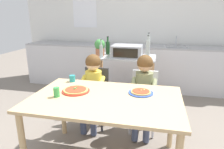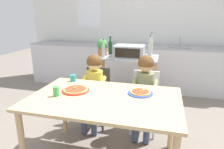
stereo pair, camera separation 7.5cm
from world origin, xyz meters
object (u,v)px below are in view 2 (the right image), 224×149
(dining_chair_right, at_px, (145,97))
(bottle_slim_sauce, at_px, (110,47))
(child_in_yellow_shirt, at_px, (93,82))
(bottle_clear_vinegar, at_px, (150,50))
(drinking_cup_teal, at_px, (73,78))
(toaster_oven, at_px, (129,51))
(pizza_plate_blue_rimmed, at_px, (140,93))
(drinking_cup_green, at_px, (56,91))
(dining_table, at_px, (104,105))
(pizza_plate_red_rimmed, at_px, (76,90))
(kitchen_island_cart, at_px, (126,74))
(potted_herb_plant, at_px, (102,47))
(bottle_dark_olive_oil, at_px, (151,46))
(dining_chair_left, at_px, (97,92))
(bottle_squat_spirits, at_px, (103,51))
(child_in_olive_shirt, at_px, (145,86))

(dining_chair_right, bearing_deg, bottle_slim_sauce, 132.83)
(child_in_yellow_shirt, bearing_deg, bottle_clear_vinegar, 38.27)
(drinking_cup_teal, bearing_deg, toaster_oven, 61.17)
(pizza_plate_blue_rimmed, distance_m, drinking_cup_teal, 0.88)
(child_in_yellow_shirt, distance_m, drinking_cup_green, 0.76)
(child_in_yellow_shirt, distance_m, drinking_cup_teal, 0.33)
(dining_table, xyz_separation_m, pizza_plate_red_rimmed, (-0.35, 0.09, 0.10))
(kitchen_island_cart, relative_size, drinking_cup_green, 10.03)
(dining_chair_right, xyz_separation_m, drinking_cup_green, (-0.81, -0.85, 0.32))
(kitchen_island_cart, distance_m, drinking_cup_teal, 1.11)
(potted_herb_plant, relative_size, dining_chair_right, 0.33)
(bottle_clear_vinegar, bearing_deg, drinking_cup_green, -122.49)
(dining_chair_right, bearing_deg, bottle_clear_vinegar, 89.85)
(pizza_plate_red_rimmed, bearing_deg, kitchen_island_cart, 76.53)
(drinking_cup_green, bearing_deg, drinking_cup_teal, 94.69)
(bottle_clear_vinegar, bearing_deg, potted_herb_plant, 168.81)
(toaster_oven, xyz_separation_m, potted_herb_plant, (-0.44, -0.01, 0.05))
(bottle_dark_olive_oil, height_order, dining_chair_right, bottle_dark_olive_oil)
(dining_table, xyz_separation_m, pizza_plate_blue_rimmed, (0.33, 0.19, 0.10))
(dining_chair_left, height_order, drinking_cup_teal, drinking_cup_teal)
(bottle_squat_spirits, relative_size, child_in_yellow_shirt, 0.28)
(kitchen_island_cart, xyz_separation_m, bottle_squat_spirits, (-0.33, -0.20, 0.41))
(kitchen_island_cart, xyz_separation_m, child_in_olive_shirt, (0.37, -0.73, 0.09))
(child_in_olive_shirt, bearing_deg, bottle_squat_spirits, 142.48)
(kitchen_island_cart, distance_m, toaster_oven, 0.40)
(bottle_slim_sauce, height_order, drinking_cup_green, bottle_slim_sauce)
(bottle_squat_spirits, xyz_separation_m, dining_chair_left, (0.02, -0.42, -0.52))
(toaster_oven, distance_m, bottle_slim_sauce, 0.37)
(kitchen_island_cart, bearing_deg, bottle_squat_spirits, -149.29)
(bottle_clear_vinegar, distance_m, drinking_cup_teal, 1.19)
(dining_chair_left, bearing_deg, child_in_yellow_shirt, -90.00)
(dining_chair_left, xyz_separation_m, child_in_olive_shirt, (0.68, -0.12, 0.21))
(dining_table, relative_size, drinking_cup_green, 15.10)
(kitchen_island_cart, height_order, child_in_olive_shirt, child_in_olive_shirt)
(bottle_slim_sauce, height_order, child_in_olive_shirt, bottle_slim_sauce)
(kitchen_island_cart, distance_m, child_in_yellow_shirt, 0.80)
(pizza_plate_blue_rimmed, xyz_separation_m, drinking_cup_teal, (-0.85, 0.21, 0.03))
(bottle_dark_olive_oil, distance_m, child_in_yellow_shirt, 1.22)
(bottle_squat_spirits, distance_m, potted_herb_plant, 0.17)
(toaster_oven, relative_size, child_in_olive_shirt, 0.45)
(bottle_clear_vinegar, xyz_separation_m, drinking_cup_green, (-0.81, -1.28, -0.24))
(child_in_olive_shirt, distance_m, drinking_cup_teal, 0.89)
(dining_chair_right, relative_size, pizza_plate_red_rimmed, 2.76)
(bottle_dark_olive_oil, bearing_deg, drinking_cup_green, -115.45)
(child_in_olive_shirt, bearing_deg, drinking_cup_green, -137.96)
(bottle_squat_spirits, height_order, potted_herb_plant, bottle_squat_spirits)
(child_in_olive_shirt, bearing_deg, pizza_plate_red_rimmed, -140.88)
(bottle_slim_sauce, distance_m, bottle_squat_spirits, 0.31)
(bottle_slim_sauce, distance_m, child_in_olive_shirt, 1.13)
(bottle_clear_vinegar, xyz_separation_m, child_in_yellow_shirt, (-0.68, -0.54, -0.37))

